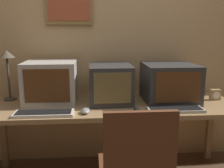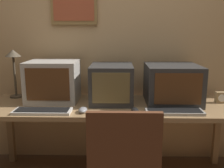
{
  "view_description": "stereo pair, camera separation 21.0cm",
  "coord_description": "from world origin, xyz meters",
  "px_view_note": "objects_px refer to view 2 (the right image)",
  "views": [
    {
      "loc": [
        -0.16,
        -1.31,
        1.32
      ],
      "look_at": [
        0.0,
        0.74,
        0.88
      ],
      "focal_mm": 40.0,
      "sensor_mm": 36.0,
      "label": 1
    },
    {
      "loc": [
        0.05,
        -1.32,
        1.32
      ],
      "look_at": [
        0.0,
        0.74,
        0.88
      ],
      "focal_mm": 40.0,
      "sensor_mm": 36.0,
      "label": 2
    }
  ],
  "objects_px": {
    "monitor_left": "(53,81)",
    "mouse_near_keyboard": "(83,110)",
    "desk_clock": "(221,97)",
    "keyboard_side": "(174,112)",
    "desk_lamp": "(14,61)",
    "mouse_far_corner": "(135,111)",
    "monitor_right": "(172,84)",
    "monitor_center": "(112,83)",
    "keyboard_main": "(43,111)"
  },
  "relations": [
    {
      "from": "monitor_center",
      "to": "monitor_right",
      "type": "relative_size",
      "value": 0.96
    },
    {
      "from": "keyboard_side",
      "to": "monitor_left",
      "type": "bearing_deg",
      "value": 161.41
    },
    {
      "from": "keyboard_side",
      "to": "monitor_center",
      "type": "bearing_deg",
      "value": 146.54
    },
    {
      "from": "mouse_far_corner",
      "to": "desk_clock",
      "type": "xyz_separation_m",
      "value": [
        0.77,
        0.29,
        0.03
      ]
    },
    {
      "from": "desk_lamp",
      "to": "monitor_left",
      "type": "bearing_deg",
      "value": -15.14
    },
    {
      "from": "monitor_center",
      "to": "keyboard_side",
      "type": "distance_m",
      "value": 0.61
    },
    {
      "from": "keyboard_side",
      "to": "desk_clock",
      "type": "relative_size",
      "value": 4.53
    },
    {
      "from": "monitor_center",
      "to": "mouse_far_corner",
      "type": "height_order",
      "value": "monitor_center"
    },
    {
      "from": "monitor_right",
      "to": "monitor_center",
      "type": "bearing_deg",
      "value": 178.63
    },
    {
      "from": "mouse_near_keyboard",
      "to": "monitor_center",
      "type": "bearing_deg",
      "value": 56.16
    },
    {
      "from": "monitor_left",
      "to": "keyboard_side",
      "type": "xyz_separation_m",
      "value": [
        1.01,
        -0.34,
        -0.17
      ]
    },
    {
      "from": "monitor_center",
      "to": "keyboard_main",
      "type": "distance_m",
      "value": 0.64
    },
    {
      "from": "monitor_center",
      "to": "keyboard_side",
      "type": "relative_size",
      "value": 1.02
    },
    {
      "from": "monitor_right",
      "to": "mouse_near_keyboard",
      "type": "xyz_separation_m",
      "value": [
        -0.74,
        -0.31,
        -0.15
      ]
    },
    {
      "from": "monitor_left",
      "to": "keyboard_side",
      "type": "relative_size",
      "value": 1.0
    },
    {
      "from": "monitor_left",
      "to": "desk_clock",
      "type": "height_order",
      "value": "monitor_left"
    },
    {
      "from": "monitor_right",
      "to": "keyboard_main",
      "type": "relative_size",
      "value": 1.06
    },
    {
      "from": "monitor_right",
      "to": "mouse_far_corner",
      "type": "height_order",
      "value": "monitor_right"
    },
    {
      "from": "mouse_near_keyboard",
      "to": "mouse_far_corner",
      "type": "height_order",
      "value": "mouse_near_keyboard"
    },
    {
      "from": "keyboard_side",
      "to": "desk_lamp",
      "type": "relative_size",
      "value": 0.97
    },
    {
      "from": "monitor_left",
      "to": "desk_clock",
      "type": "distance_m",
      "value": 1.49
    },
    {
      "from": "keyboard_main",
      "to": "mouse_far_corner",
      "type": "xyz_separation_m",
      "value": [
        0.71,
        0.01,
        0.01
      ]
    },
    {
      "from": "monitor_left",
      "to": "monitor_center",
      "type": "xyz_separation_m",
      "value": [
        0.52,
        -0.02,
        -0.01
      ]
    },
    {
      "from": "keyboard_main",
      "to": "desk_lamp",
      "type": "bearing_deg",
      "value": 130.28
    },
    {
      "from": "mouse_near_keyboard",
      "to": "desk_clock",
      "type": "relative_size",
      "value": 1.15
    },
    {
      "from": "monitor_left",
      "to": "mouse_near_keyboard",
      "type": "relative_size",
      "value": 3.96
    },
    {
      "from": "mouse_far_corner",
      "to": "monitor_left",
      "type": "bearing_deg",
      "value": 154.58
    },
    {
      "from": "monitor_center",
      "to": "mouse_far_corner",
      "type": "relative_size",
      "value": 3.77
    },
    {
      "from": "keyboard_side",
      "to": "mouse_far_corner",
      "type": "height_order",
      "value": "mouse_far_corner"
    },
    {
      "from": "monitor_center",
      "to": "keyboard_main",
      "type": "xyz_separation_m",
      "value": [
        -0.53,
        -0.33,
        -0.15
      ]
    },
    {
      "from": "monitor_left",
      "to": "monitor_right",
      "type": "bearing_deg",
      "value": -1.61
    },
    {
      "from": "monitor_center",
      "to": "keyboard_side",
      "type": "xyz_separation_m",
      "value": [
        0.49,
        -0.32,
        -0.15
      ]
    },
    {
      "from": "monitor_left",
      "to": "mouse_near_keyboard",
      "type": "distance_m",
      "value": 0.48
    },
    {
      "from": "monitor_center",
      "to": "mouse_far_corner",
      "type": "xyz_separation_m",
      "value": [
        0.19,
        -0.32,
        -0.15
      ]
    },
    {
      "from": "mouse_near_keyboard",
      "to": "mouse_far_corner",
      "type": "xyz_separation_m",
      "value": [
        0.4,
        -0.0,
        -0.0
      ]
    },
    {
      "from": "mouse_near_keyboard",
      "to": "desk_clock",
      "type": "distance_m",
      "value": 1.21
    },
    {
      "from": "keyboard_main",
      "to": "monitor_left",
      "type": "bearing_deg",
      "value": 89.64
    },
    {
      "from": "keyboard_main",
      "to": "desk_lamp",
      "type": "distance_m",
      "value": 0.69
    },
    {
      "from": "monitor_left",
      "to": "desk_clock",
      "type": "bearing_deg",
      "value": -1.72
    },
    {
      "from": "monitor_left",
      "to": "monitor_center",
      "type": "bearing_deg",
      "value": -1.86
    },
    {
      "from": "monitor_right",
      "to": "keyboard_side",
      "type": "xyz_separation_m",
      "value": [
        -0.04,
        -0.31,
        -0.15
      ]
    },
    {
      "from": "mouse_near_keyboard",
      "to": "desk_lamp",
      "type": "bearing_deg",
      "value": 147.64
    },
    {
      "from": "keyboard_side",
      "to": "desk_lamp",
      "type": "bearing_deg",
      "value": 162.35
    },
    {
      "from": "keyboard_side",
      "to": "mouse_far_corner",
      "type": "relative_size",
      "value": 3.7
    },
    {
      "from": "keyboard_side",
      "to": "desk_lamp",
      "type": "distance_m",
      "value": 1.51
    },
    {
      "from": "mouse_near_keyboard",
      "to": "desk_lamp",
      "type": "height_order",
      "value": "desk_lamp"
    },
    {
      "from": "monitor_right",
      "to": "desk_lamp",
      "type": "relative_size",
      "value": 1.04
    },
    {
      "from": "mouse_near_keyboard",
      "to": "mouse_far_corner",
      "type": "bearing_deg",
      "value": -0.13
    },
    {
      "from": "monitor_right",
      "to": "mouse_far_corner",
      "type": "distance_m",
      "value": 0.48
    },
    {
      "from": "monitor_left",
      "to": "mouse_near_keyboard",
      "type": "height_order",
      "value": "monitor_left"
    }
  ]
}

